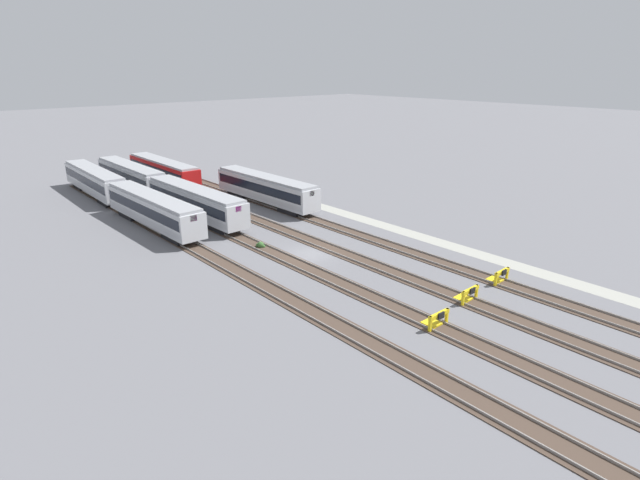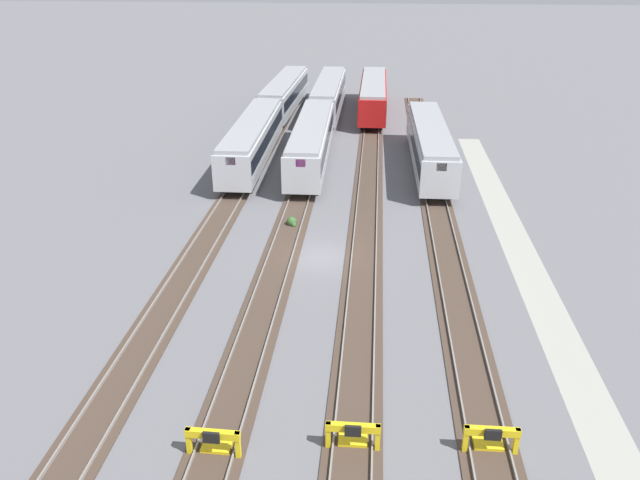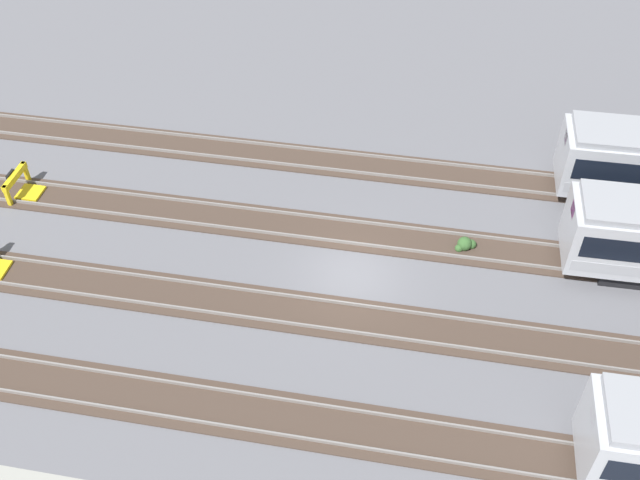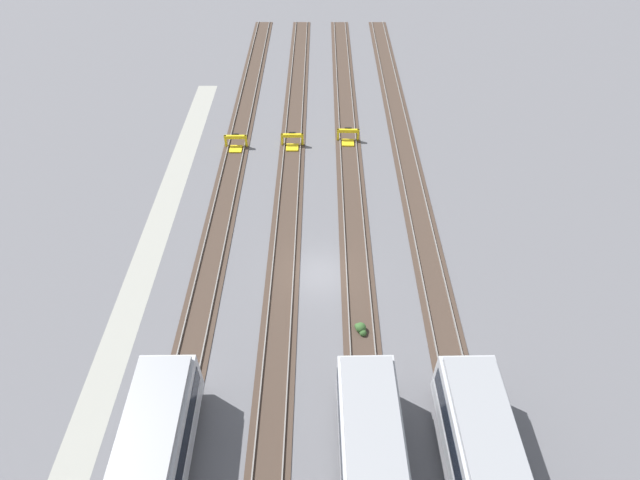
{
  "view_description": "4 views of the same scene",
  "coord_description": "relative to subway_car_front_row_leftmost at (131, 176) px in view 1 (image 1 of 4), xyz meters",
  "views": [
    {
      "loc": [
        -33.63,
        28.27,
        16.82
      ],
      "look_at": [
        -1.42,
        0.0,
        1.8
      ],
      "focal_mm": 28.0,
      "sensor_mm": 36.0,
      "label": 1
    },
    {
      "loc": [
        -33.16,
        -2.88,
        16.6
      ],
      "look_at": [
        -1.42,
        0.0,
        1.8
      ],
      "focal_mm": 35.0,
      "sensor_mm": 36.0,
      "label": 2
    },
    {
      "loc": [
        2.5,
        -21.79,
        23.09
      ],
      "look_at": [
        -1.42,
        0.0,
        1.8
      ],
      "focal_mm": 42.0,
      "sensor_mm": 36.0,
      "label": 3
    },
    {
      "loc": [
        22.51,
        0.05,
        24.6
      ],
      "look_at": [
        -1.42,
        0.0,
        1.8
      ],
      "focal_mm": 28.0,
      "sensor_mm": 36.0,
      "label": 4
    }
  ],
  "objects": [
    {
      "name": "ground_plane",
      "position": [
        -36.45,
        -2.48,
        -2.04
      ],
      "size": [
        400.0,
        400.0,
        0.0
      ],
      "primitive_type": "plane",
      "color": "slate"
    },
    {
      "name": "service_walkway",
      "position": [
        -36.45,
        -14.42,
        -2.04
      ],
      "size": [
        54.0,
        2.0,
        0.01
      ],
      "primitive_type": "cube",
      "color": "#9E9E93",
      "rests_on": "ground"
    },
    {
      "name": "rail_track_nearest",
      "position": [
        -36.45,
        -9.94,
        -2.0
      ],
      "size": [
        90.0,
        2.23,
        0.21
      ],
      "color": "#47382D",
      "rests_on": "ground"
    },
    {
      "name": "rail_track_near_inner",
      "position": [
        -36.45,
        -4.97,
        -2.0
      ],
      "size": [
        90.0,
        2.24,
        0.21
      ],
      "color": "#47382D",
      "rests_on": "ground"
    },
    {
      "name": "rail_track_middle",
      "position": [
        -36.45,
        0.0,
        -2.0
      ],
      "size": [
        90.0,
        2.24,
        0.21
      ],
      "color": "#47382D",
      "rests_on": "ground"
    },
    {
      "name": "rail_track_far_inner",
      "position": [
        -36.45,
        4.98,
        -2.0
      ],
      "size": [
        90.0,
        2.23,
        0.21
      ],
      "color": "#47382D",
      "rests_on": "ground"
    },
    {
      "name": "subway_car_front_row_leftmost",
      "position": [
        0.0,
        0.0,
        0.0
      ],
      "size": [
        18.0,
        2.86,
        3.7
      ],
      "color": "#B7BABF",
      "rests_on": "ground"
    },
    {
      "name": "subway_car_front_row_left_inner",
      "position": [
        -18.89,
        4.99,
        0.0
      ],
      "size": [
        18.05,
        3.17,
        3.7
      ],
      "color": "#B7BABF",
      "rests_on": "ground"
    },
    {
      "name": "subway_car_front_row_centre",
      "position": [
        -18.89,
        -0.03,
        0.0
      ],
      "size": [
        18.05,
        3.16,
        3.7
      ],
      "color": "#B7BABF",
      "rests_on": "ground"
    },
    {
      "name": "subway_car_front_row_right_inner",
      "position": [
        -18.89,
        -9.89,
        0.0
      ],
      "size": [
        18.04,
        3.1,
        3.7
      ],
      "color": "#B7BABF",
      "rests_on": "ground"
    },
    {
      "name": "subway_car_front_row_rightmost",
      "position": [
        0.18,
        -4.97,
        0.0
      ],
      "size": [
        18.01,
        2.92,
        3.7
      ],
      "color": "#B71414",
      "rests_on": "ground"
    },
    {
      "name": "subway_car_back_row_leftmost",
      "position": [
        0.04,
        4.94,
        0.0
      ],
      "size": [
        18.07,
        3.28,
        3.7
      ],
      "color": "#B7BABF",
      "rests_on": "ground"
    },
    {
      "name": "bumper_stop_nearest_track",
      "position": [
        -51.56,
        -9.94,
        -1.53
      ],
      "size": [
        1.35,
        2.0,
        1.22
      ],
      "color": "yellow",
      "rests_on": "ground"
    },
    {
      "name": "bumper_stop_near_inner_track",
      "position": [
        -51.81,
        -4.97,
        -1.53
      ],
      "size": [
        1.35,
        2.0,
        1.22
      ],
      "color": "yellow",
      "rests_on": "ground"
    },
    {
      "name": "bumper_stop_middle_track",
      "position": [
        -52.6,
        -0.0,
        -1.53
      ],
      "size": [
        1.36,
        2.0,
        1.22
      ],
      "color": "yellow",
      "rests_on": "ground"
    },
    {
      "name": "weed_clump",
      "position": [
        -31.83,
        -0.03,
        -1.8
      ],
      "size": [
        0.92,
        0.7,
        0.64
      ],
      "color": "#38602D",
      "rests_on": "ground"
    }
  ]
}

